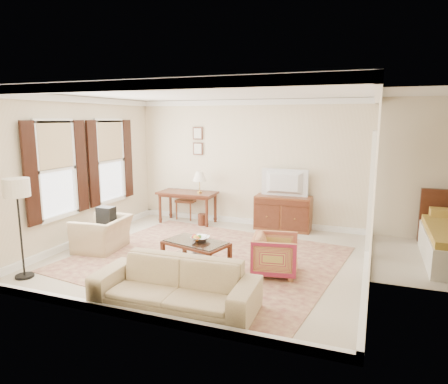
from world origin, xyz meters
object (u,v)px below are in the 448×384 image
Objects in this scene: club_armchair at (102,228)px; writing_desk at (188,196)px; sideboard at (283,213)px; coffee_table at (196,247)px; striped_armchair at (275,253)px; sofa at (175,277)px; tv at (284,174)px.

writing_desk is at bearing 160.30° from club_armchair.
sideboard is 2.92m from coffee_table.
writing_desk is 1.10× the size of sideboard.
striped_armchair is (1.32, 0.14, 0.02)m from coffee_table.
sofa is at bearing 50.26° from club_armchair.
club_armchair is 0.45× the size of sofa.
tv is (0.00, -0.02, 0.88)m from sideboard.
sofa is (2.40, -1.65, 0.00)m from club_armchair.
sideboard is at bearing 0.09° from striped_armchair.
writing_desk is 1.91× the size of striped_armchair.
striped_armchair is 3.36m from club_armchair.
coffee_table is 1.33m from striped_armchair.
writing_desk is at bearing 118.34° from coffee_table.
club_armchair reaches higher than writing_desk.
sofa is at bearing 139.43° from striped_armchair.
club_armchair is (-0.63, -2.42, -0.22)m from writing_desk.
coffee_table is 1.64× the size of striped_armchair.
tv reaches higher than writing_desk.
writing_desk is 1.38× the size of tv.
coffee_table is 2.05m from club_armchair.
club_armchair is at bearing -138.29° from sideboard.
writing_desk is 3.69m from striped_armchair.
writing_desk is at bearing 3.86° from tv.
club_armchair is (-2.91, -2.59, 0.04)m from sideboard.
striped_armchair is at bearing 83.93° from club_armchair.
sofa is (0.36, -1.46, 0.08)m from coffee_table.
sofa is (-0.96, -1.60, 0.07)m from striped_armchair.
sofa is at bearing -76.01° from coffee_table.
club_armchair reaches higher than coffee_table.
tv is 0.84× the size of coffee_table.
club_armchair is at bearing 41.49° from tv.
club_armchair is (-3.36, 0.05, 0.07)m from striped_armchair.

